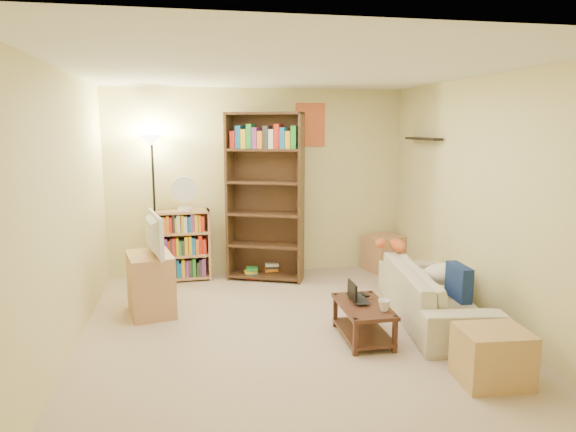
{
  "coord_description": "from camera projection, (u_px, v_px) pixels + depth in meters",
  "views": [
    {
      "loc": [
        -0.92,
        -4.63,
        2.0
      ],
      "look_at": [
        0.11,
        0.7,
        1.05
      ],
      "focal_mm": 32.0,
      "sensor_mm": 36.0,
      "label": 1
    }
  ],
  "objects": [
    {
      "name": "tv_remote",
      "position": [
        364.0,
        294.0,
        5.1
      ],
      "size": [
        0.08,
        0.14,
        0.02
      ],
      "primitive_type": "cube",
      "rotation": [
        0.0,
        0.0,
        0.28
      ],
      "color": "black",
      "rests_on": "coffee_table"
    },
    {
      "name": "laptop_screen",
      "position": [
        352.0,
        291.0,
        4.91
      ],
      "size": [
        0.01,
        0.26,
        0.17
      ],
      "primitive_type": "cube",
      "rotation": [
        0.0,
        0.0,
        -0.02
      ],
      "color": "white",
      "rests_on": "laptop"
    },
    {
      "name": "sofa",
      "position": [
        434.0,
        294.0,
        5.34
      ],
      "size": [
        2.14,
        1.32,
        0.56
      ],
      "primitive_type": "imported",
      "rotation": [
        0.0,
        0.0,
        1.42
      ],
      "color": "beige",
      "rests_on": "ground"
    },
    {
      "name": "desk_fan",
      "position": [
        184.0,
        193.0,
        6.55
      ],
      "size": [
        0.33,
        0.19,
        0.45
      ],
      "color": "white",
      "rests_on": "short_bookshelf"
    },
    {
      "name": "tall_bookshelf",
      "position": [
        265.0,
        193.0,
        6.61
      ],
      "size": [
        1.03,
        0.67,
        2.18
      ],
      "rotation": [
        0.0,
        0.0,
        -0.38
      ],
      "color": "#49351C",
      "rests_on": "ground"
    },
    {
      "name": "floor_lamp",
      "position": [
        153.0,
        165.0,
        6.46
      ],
      "size": [
        0.32,
        0.32,
        1.9
      ],
      "color": "black",
      "rests_on": "ground"
    },
    {
      "name": "television",
      "position": [
        148.0,
        234.0,
        5.41
      ],
      "size": [
        0.8,
        0.41,
        0.44
      ],
      "primitive_type": "imported",
      "rotation": [
        0.0,
        0.0,
        1.78
      ],
      "color": "black",
      "rests_on": "tv_stand"
    },
    {
      "name": "short_bookshelf",
      "position": [
        182.0,
        245.0,
        6.7
      ],
      "size": [
        0.73,
        0.32,
        0.93
      ],
      "rotation": [
        0.0,
        0.0,
        0.04
      ],
      "color": "tan",
      "rests_on": "ground"
    },
    {
      "name": "room",
      "position": [
        291.0,
        168.0,
        4.72
      ],
      "size": [
        4.5,
        4.54,
        2.52
      ],
      "color": "#BDA48D",
      "rests_on": "ground"
    },
    {
      "name": "tabby_cat",
      "position": [
        394.0,
        245.0,
        5.99
      ],
      "size": [
        0.44,
        0.21,
        0.15
      ],
      "color": "#D25D2C",
      "rests_on": "sofa"
    },
    {
      "name": "mug",
      "position": [
        384.0,
        305.0,
        4.66
      ],
      "size": [
        0.16,
        0.16,
        0.1
      ],
      "primitive_type": "imported",
      "rotation": [
        0.0,
        0.0,
        0.2
      ],
      "color": "white",
      "rests_on": "coffee_table"
    },
    {
      "name": "cream_blanket",
      "position": [
        447.0,
        274.0,
        5.35
      ],
      "size": [
        0.52,
        0.37,
        0.22
      ],
      "primitive_type": "ellipsoid",
      "color": "silver",
      "rests_on": "sofa"
    },
    {
      "name": "tv_stand",
      "position": [
        151.0,
        284.0,
        5.51
      ],
      "size": [
        0.56,
        0.69,
        0.66
      ],
      "primitive_type": "cube",
      "rotation": [
        0.0,
        0.0,
        0.21
      ],
      "color": "tan",
      "rests_on": "ground"
    },
    {
      "name": "end_cabinet",
      "position": [
        492.0,
        356.0,
        4.03
      ],
      "size": [
        0.56,
        0.47,
        0.44
      ],
      "primitive_type": "cube",
      "rotation": [
        0.0,
        0.0,
        -0.07
      ],
      "color": "tan",
      "rests_on": "ground"
    },
    {
      "name": "navy_pillow",
      "position": [
        459.0,
        282.0,
        4.89
      ],
      "size": [
        0.13,
        0.37,
        0.33
      ],
      "primitive_type": "cube",
      "rotation": [
        0.0,
        0.0,
        1.52
      ],
      "color": "navy",
      "rests_on": "sofa"
    },
    {
      "name": "side_table",
      "position": [
        383.0,
        253.0,
        7.18
      ],
      "size": [
        0.55,
        0.55,
        0.5
      ],
      "primitive_type": "cube",
      "rotation": [
        0.0,
        0.0,
        0.31
      ],
      "color": "tan",
      "rests_on": "ground"
    },
    {
      "name": "coffee_table",
      "position": [
        363.0,
        318.0,
        4.86
      ],
      "size": [
        0.44,
        0.78,
        0.34
      ],
      "rotation": [
        0.0,
        0.0,
        -0.02
      ],
      "color": "#46251B",
      "rests_on": "ground"
    },
    {
      "name": "laptop",
      "position": [
        363.0,
        299.0,
        4.94
      ],
      "size": [
        0.35,
        0.23,
        0.03
      ],
      "primitive_type": "imported",
      "rotation": [
        0.0,
        0.0,
        1.56
      ],
      "color": "black",
      "rests_on": "coffee_table"
    },
    {
      "name": "book_stacks",
      "position": [
        262.0,
        271.0,
        6.87
      ],
      "size": [
        0.46,
        0.2,
        0.19
      ],
      "color": "red",
      "rests_on": "ground"
    }
  ]
}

